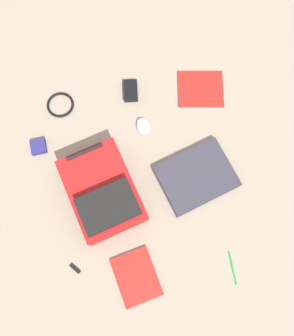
{
  "coord_description": "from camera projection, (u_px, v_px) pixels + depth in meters",
  "views": [
    {
      "loc": [
        -0.08,
        -0.39,
        1.6
      ],
      "look_at": [
        0.0,
        0.01,
        0.02
      ],
      "focal_mm": 36.16,
      "sensor_mm": 36.0,
      "label": 1
    }
  ],
  "objects": [
    {
      "name": "computer_mouse",
      "position": [
        143.0,
        126.0,
        1.69
      ],
      "size": [
        0.08,
        0.1,
        0.03
      ],
      "primitive_type": "ellipsoid",
      "rotation": [
        0.0,
        0.0,
        0.17
      ],
      "color": "silver",
      "rests_on": "ground_plane"
    },
    {
      "name": "laptop",
      "position": [
        196.0,
        176.0,
        1.62
      ],
      "size": [
        0.41,
        0.35,
        0.03
      ],
      "color": "#24242C",
      "rests_on": "ground_plane"
    },
    {
      "name": "usb_stick",
      "position": [
        75.0,
        268.0,
        1.53
      ],
      "size": [
        0.05,
        0.06,
        0.01
      ],
      "primitive_type": "cube",
      "rotation": [
        0.0,
        0.0,
        3.83
      ],
      "color": "black",
      "rests_on": "ground_plane"
    },
    {
      "name": "book_red",
      "position": [
        201.0,
        90.0,
        1.75
      ],
      "size": [
        0.27,
        0.25,
        0.01
      ],
      "color": "silver",
      "rests_on": "ground_plane"
    },
    {
      "name": "ground_plane",
      "position": [
        147.0,
        171.0,
        1.65
      ],
      "size": [
        3.62,
        3.62,
        0.0
      ],
      "primitive_type": "plane",
      "color": "gray"
    },
    {
      "name": "pen_black",
      "position": [
        233.0,
        268.0,
        1.53
      ],
      "size": [
        0.01,
        0.15,
        0.01
      ],
      "primitive_type": "cylinder",
      "rotation": [
        1.57,
        0.0,
        -0.02
      ],
      "color": "#198C33",
      "rests_on": "ground_plane"
    },
    {
      "name": "earbud_pouch",
      "position": [
        39.0,
        147.0,
        1.66
      ],
      "size": [
        0.08,
        0.08,
        0.03
      ],
      "primitive_type": "cube",
      "rotation": [
        0.0,
        0.0,
        0.03
      ],
      "color": "navy",
      "rests_on": "ground_plane"
    },
    {
      "name": "power_brick",
      "position": [
        130.0,
        91.0,
        1.73
      ],
      "size": [
        0.08,
        0.12,
        0.04
      ],
      "primitive_type": "cube",
      "rotation": [
        0.0,
        0.0,
        -0.14
      ],
      "color": "black",
      "rests_on": "ground_plane"
    },
    {
      "name": "book_blue",
      "position": [
        136.0,
        277.0,
        1.52
      ],
      "size": [
        0.21,
        0.25,
        0.01
      ],
      "color": "silver",
      "rests_on": "ground_plane"
    },
    {
      "name": "backpack",
      "position": [
        103.0,
        193.0,
        1.55
      ],
      "size": [
        0.37,
        0.46,
        0.17
      ],
      "color": "maroon",
      "rests_on": "ground_plane"
    },
    {
      "name": "cable_coil",
      "position": [
        60.0,
        105.0,
        1.73
      ],
      "size": [
        0.14,
        0.14,
        0.01
      ],
      "primitive_type": "torus",
      "color": "black",
      "rests_on": "ground_plane"
    }
  ]
}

